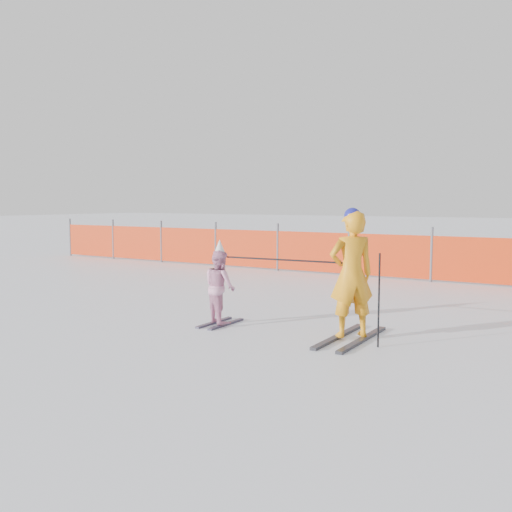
% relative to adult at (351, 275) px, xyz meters
% --- Properties ---
extents(ground, '(120.00, 120.00, 0.00)m').
position_rel_adult_xyz_m(ground, '(-1.68, -0.15, -0.87)').
color(ground, white).
rests_on(ground, ground).
extents(adult, '(0.71, 1.58, 1.75)m').
position_rel_adult_xyz_m(adult, '(0.00, 0.00, 0.00)').
color(adult, black).
rests_on(adult, ground).
extents(child, '(0.66, 0.85, 1.27)m').
position_rel_adult_xyz_m(child, '(-2.01, -0.15, -0.29)').
color(child, black).
rests_on(child, ground).
extents(ski_poles, '(2.35, 0.21, 1.19)m').
position_rel_adult_xyz_m(ski_poles, '(-0.42, -0.12, -0.02)').
color(ski_poles, black).
rests_on(ski_poles, ground).
extents(safety_fence, '(15.31, 0.06, 1.25)m').
position_rel_adult_xyz_m(safety_fence, '(-4.93, 6.05, -0.31)').
color(safety_fence, '#595960').
rests_on(safety_fence, ground).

